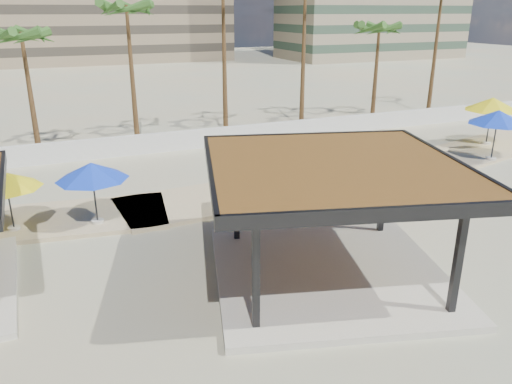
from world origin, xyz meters
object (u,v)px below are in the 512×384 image
umbrella_c (300,146)px  lounger_d (409,150)px  lounger_b (277,176)px  lounger_c (344,163)px  pavilion_central (332,210)px

umbrella_c → lounger_d: 10.01m
lounger_b → lounger_c: size_ratio=0.96×
pavilion_central → lounger_b: 9.59m
pavilion_central → lounger_c: pavilion_central is taller
lounger_b → lounger_c: lounger_c is taller
lounger_c → lounger_d: bearing=-115.8°
lounger_b → pavilion_central: bearing=169.8°
lounger_d → lounger_c: bearing=122.1°
pavilion_central → lounger_b: size_ratio=4.28×
pavilion_central → lounger_b: pavilion_central is taller
umbrella_c → lounger_d: size_ratio=1.43×
lounger_b → lounger_d: size_ratio=0.95×
umbrella_c → lounger_b: bearing=93.5°
lounger_c → umbrella_c: bearing=87.7°
lounger_d → pavilion_central: bearing=154.8°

